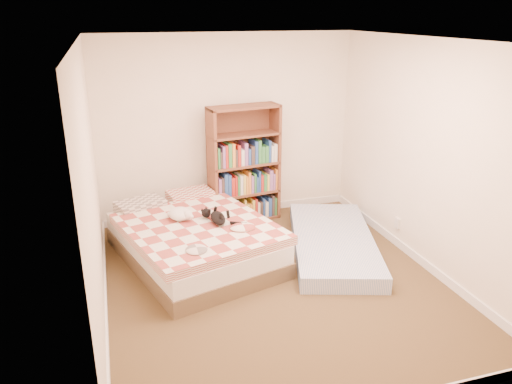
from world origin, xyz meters
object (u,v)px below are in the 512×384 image
object	(u,v)px
bookshelf	(244,180)
floor_mattress	(333,242)
bed	(193,238)
black_cat	(218,217)
white_dog	(181,214)

from	to	relation	value
bookshelf	floor_mattress	xyz separation A→B (m)	(0.78, -1.24, -0.49)
bed	black_cat	xyz separation A→B (m)	(0.27, -0.16, 0.30)
bed	black_cat	size ratio (longest dim) A/B	4.03
black_cat	white_dog	bearing A→B (deg)	121.61
bookshelf	bed	bearing A→B (deg)	-141.06
bookshelf	black_cat	world-z (taller)	bookshelf
bookshelf	white_dog	xyz separation A→B (m)	(-1.01, -0.93, -0.02)
bed	white_dog	bearing A→B (deg)	151.35
bed	bookshelf	size ratio (longest dim) A/B	1.48
bed	floor_mattress	world-z (taller)	bed
black_cat	bookshelf	bearing A→B (deg)	27.94
bed	white_dog	distance (m)	0.34
bed	white_dog	world-z (taller)	white_dog
bookshelf	black_cat	bearing A→B (deg)	-127.30
white_dog	floor_mattress	bearing A→B (deg)	-7.18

